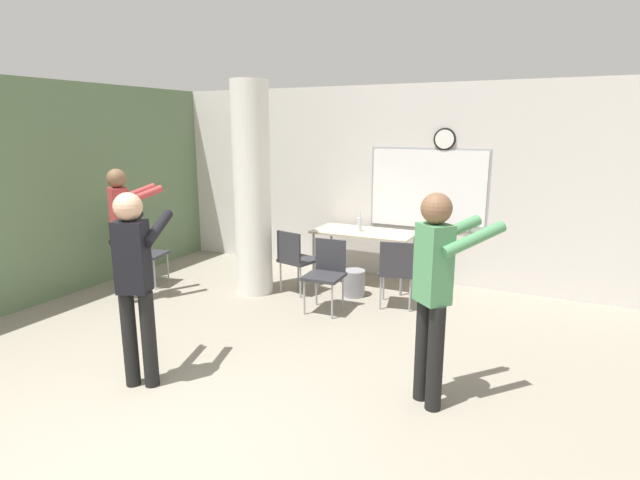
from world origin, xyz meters
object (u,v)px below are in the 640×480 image
(bottle_on_table, at_px, (360,224))
(chair_by_left_wall, at_px, (144,250))
(person_playing_front, at_px, (135,275))
(chair_table_right, at_px, (397,268))
(person_watching_back, at_px, (123,225))
(chair_table_left, at_px, (296,257))
(person_playing_side, at_px, (436,284))
(chair_table_front, at_px, (326,270))
(folding_table, at_px, (364,235))

(bottle_on_table, height_order, chair_by_left_wall, bottle_on_table)
(person_playing_front, bearing_deg, chair_table_right, 63.32)
(chair_by_left_wall, relative_size, person_watching_back, 0.51)
(chair_table_right, distance_m, person_watching_back, 3.49)
(chair_by_left_wall, distance_m, chair_table_left, 2.21)
(chair_table_right, xyz_separation_m, person_playing_side, (0.94, -1.99, 0.51))
(bottle_on_table, xyz_separation_m, chair_table_front, (0.05, -1.19, -0.36))
(chair_by_left_wall, bearing_deg, chair_table_front, 4.84)
(folding_table, relative_size, chair_table_left, 1.65)
(bottle_on_table, bearing_deg, chair_table_right, -42.87)
(folding_table, bearing_deg, person_playing_front, -100.59)
(chair_by_left_wall, distance_m, person_watching_back, 0.84)
(chair_table_left, height_order, person_playing_front, person_playing_front)
(chair_table_front, bearing_deg, chair_table_left, 148.82)
(folding_table, distance_m, person_playing_side, 3.25)
(bottle_on_table, relative_size, person_playing_front, 0.16)
(bottle_on_table, distance_m, chair_by_left_wall, 3.09)
(folding_table, xyz_separation_m, chair_table_left, (-0.65, -0.83, -0.20))
(chair_by_left_wall, distance_m, person_playing_front, 3.02)
(chair_table_right, bearing_deg, chair_table_left, -177.53)
(chair_table_front, bearing_deg, chair_by_left_wall, -175.16)
(chair_by_left_wall, bearing_deg, person_playing_front, -45.19)
(bottle_on_table, xyz_separation_m, chair_table_right, (0.80, -0.74, -0.36))
(chair_table_right, distance_m, chair_table_left, 1.40)
(chair_table_front, distance_m, person_playing_front, 2.49)
(bottle_on_table, distance_m, person_playing_front, 3.60)
(bottle_on_table, relative_size, chair_table_left, 0.32)
(person_playing_side, bearing_deg, bottle_on_table, 122.43)
(bottle_on_table, height_order, person_playing_side, person_playing_side)
(folding_table, height_order, chair_table_front, chair_table_front)
(bottle_on_table, height_order, chair_table_right, bottle_on_table)
(bottle_on_table, xyz_separation_m, person_watching_back, (-2.40, -2.03, 0.14))
(chair_table_front, height_order, chair_table_left, same)
(chair_table_right, distance_m, person_playing_side, 2.26)
(chair_table_right, xyz_separation_m, chair_table_left, (-1.39, -0.06, 0.00))
(chair_table_right, xyz_separation_m, person_playing_front, (-1.41, -2.80, 0.49))
(chair_by_left_wall, xyz_separation_m, person_playing_side, (4.45, -1.31, 0.51))
(folding_table, height_order, chair_table_left, chair_table_left)
(chair_table_left, bearing_deg, bottle_on_table, 53.31)
(chair_table_front, relative_size, chair_table_left, 1.00)
(chair_table_front, bearing_deg, person_playing_side, -42.41)
(chair_table_right, bearing_deg, chair_table_front, -148.93)
(bottle_on_table, xyz_separation_m, person_playing_side, (1.74, -2.73, 0.15))
(person_playing_front, bearing_deg, chair_by_left_wall, 134.81)
(person_watching_back, bearing_deg, chair_by_left_wall, 117.20)
(chair_table_right, relative_size, person_playing_front, 0.51)
(chair_table_left, relative_size, person_watching_back, 0.51)
(chair_by_left_wall, xyz_separation_m, chair_table_left, (2.12, 0.62, 0.00))
(bottle_on_table, bearing_deg, person_watching_back, -139.80)
(folding_table, xyz_separation_m, chair_table_right, (0.74, -0.77, -0.20))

